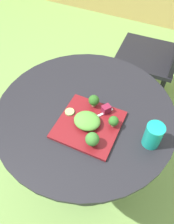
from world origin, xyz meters
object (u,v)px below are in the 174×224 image
salad_plate (89,125)px  drinking_glass (153,136)px  fork (95,117)px  patio_chair (162,48)px

salad_plate → drinking_glass: size_ratio=2.38×
drinking_glass → salad_plate: bearing=-174.0°
salad_plate → fork: bearing=73.2°
patio_chair → drinking_glass: (0.12, -0.94, 0.24)m
drinking_glass → fork: drinking_glass is taller
patio_chair → salad_plate: patio_chair is taller
salad_plate → drinking_glass: 0.27m
patio_chair → salad_plate: (-0.15, -0.97, 0.19)m
salad_plate → drinking_glass: (0.26, 0.03, 0.04)m
drinking_glass → fork: 0.25m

